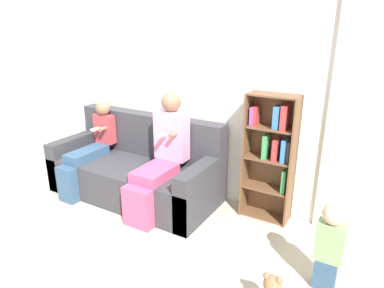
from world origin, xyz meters
name	(u,v)px	position (x,y,z in m)	size (l,w,h in m)	color
ground_plane	(112,216)	(0.00, 0.00, 0.00)	(14.00, 14.00, 0.00)	beige
back_wall	(162,86)	(0.00, 1.00, 1.27)	(10.00, 0.06, 2.55)	silver
curtain_panel	(379,123)	(2.35, 0.95, 1.16)	(0.87, 0.04, 2.32)	silver
couch	(136,171)	(-0.09, 0.55, 0.31)	(2.02, 0.87, 0.95)	#38383D
adult_seated	(161,154)	(0.37, 0.43, 0.66)	(0.38, 0.81, 1.29)	#DB4C75
child_seated	(89,148)	(-0.67, 0.38, 0.55)	(0.27, 0.82, 1.08)	#335170
toddler_standing	(330,244)	(2.19, 0.07, 0.40)	(0.21, 0.17, 0.75)	#335170
bookshelf	(272,152)	(1.45, 0.87, 0.74)	(0.51, 0.24, 1.34)	brown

